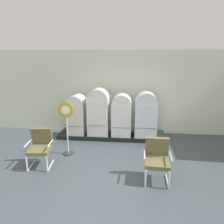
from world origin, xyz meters
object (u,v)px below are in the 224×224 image
Objects in this scene: sign_stand at (67,129)px; armchair_right at (157,157)px; refrigerator_2 at (122,114)px; refrigerator_3 at (146,113)px; refrigerator_0 at (77,113)px; refrigerator_1 at (98,111)px; armchair_left at (40,146)px.

armchair_right is at bearing -23.65° from sign_stand.
sign_stand is (-2.40, 1.05, 0.22)m from armchair_right.
refrigerator_2 is 0.81m from refrigerator_3.
refrigerator_3 is at bearing -0.25° from refrigerator_0.
refrigerator_2 is at bearing -0.06° from refrigerator_1.
refrigerator_2 is 1.99m from sign_stand.
refrigerator_0 is at bearing 178.55° from refrigerator_2.
refrigerator_0 reaches higher than armchair_right.
sign_stand is at bearing -149.14° from refrigerator_3.
refrigerator_0 is 0.77m from refrigerator_1.
armchair_left is (-0.40, -2.06, -0.33)m from refrigerator_0.
sign_stand is (0.48, 0.69, 0.22)m from armchair_left.
refrigerator_2 reaches higher than armchair_left.
refrigerator_0 is 1.41× the size of armchair_left.
armchair_left is (-1.96, -2.02, -0.35)m from refrigerator_2.
refrigerator_3 is at bearing 2.04° from refrigerator_2.
armchair_left is (-1.17, -2.02, -0.45)m from refrigerator_1.
refrigerator_1 reaches higher than refrigerator_0.
refrigerator_0 is 1.41× the size of armchair_right.
refrigerator_0 is 0.91× the size of refrigerator_3.
armchair_left is at bearing -125.20° from sign_stand.
refrigerator_1 reaches higher than armchair_right.
sign_stand is at bearing 156.35° from armchair_right.
refrigerator_2 is 1.47× the size of armchair_left.
refrigerator_0 is 2.36m from refrigerator_3.
refrigerator_1 is 0.79m from refrigerator_2.
refrigerator_0 is at bearing 179.75° from refrigerator_3.
refrigerator_1 is 1.12× the size of refrigerator_2.
armchair_right is 0.63× the size of sign_stand.
armchair_right is at bearing -68.68° from refrigerator_2.
armchair_left and armchair_right have the same top height.
refrigerator_0 is at bearing 93.41° from sign_stand.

